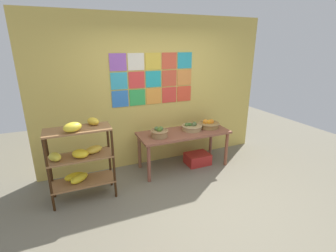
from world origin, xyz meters
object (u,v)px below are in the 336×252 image
at_px(display_table, 184,136).
at_px(banana_shelf_unit, 80,156).
at_px(fruit_basket_left, 159,132).
at_px(fruit_basket_right, 209,124).
at_px(fruit_basket_back_right, 192,127).
at_px(produce_crate_under_table, 197,159).

bearing_deg(display_table, banana_shelf_unit, -170.08).
distance_m(fruit_basket_left, fruit_basket_right, 1.05).
relative_size(fruit_basket_left, fruit_basket_right, 0.78).
xyz_separation_m(fruit_basket_back_right, produce_crate_under_table, (0.12, -0.05, -0.64)).
relative_size(display_table, produce_crate_under_table, 3.71).
bearing_deg(banana_shelf_unit, display_table, 9.92).
bearing_deg(produce_crate_under_table, display_table, 175.89).
relative_size(display_table, fruit_basket_back_right, 4.38).
distance_m(banana_shelf_unit, produce_crate_under_table, 2.21).
xyz_separation_m(display_table, fruit_basket_right, (0.55, 0.03, 0.14)).
bearing_deg(fruit_basket_right, display_table, -176.65).
distance_m(display_table, fruit_basket_left, 0.53).
bearing_deg(fruit_basket_right, fruit_basket_back_right, -179.91).
bearing_deg(display_table, produce_crate_under_table, -4.11).
height_order(fruit_basket_back_right, fruit_basket_left, fruit_basket_left).
distance_m(fruit_basket_back_right, fruit_basket_left, 0.69).
height_order(fruit_basket_back_right, fruit_basket_right, fruit_basket_right).
relative_size(fruit_basket_right, produce_crate_under_table, 0.88).
relative_size(banana_shelf_unit, fruit_basket_back_right, 3.23).
distance_m(fruit_basket_right, produce_crate_under_table, 0.70).
distance_m(display_table, produce_crate_under_table, 0.59).
height_order(fruit_basket_left, fruit_basket_right, fruit_basket_left).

